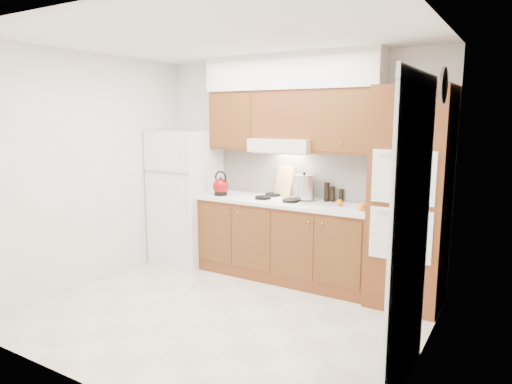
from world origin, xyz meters
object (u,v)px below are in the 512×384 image
kettle (221,186)px  stock_pot (304,187)px  oven_cabinet (410,198)px  fridge (186,197)px

kettle → stock_pot: bearing=12.9°
oven_cabinet → stock_pot: size_ratio=8.18×
fridge → oven_cabinet: oven_cabinet is taller
fridge → stock_pot: fridge is taller
oven_cabinet → kettle: (-2.25, -0.09, -0.05)m
oven_cabinet → stock_pot: oven_cabinet is taller
fridge → kettle: bearing=-5.0°
fridge → stock_pot: 1.66m
fridge → oven_cabinet: 2.86m
fridge → oven_cabinet: bearing=0.7°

